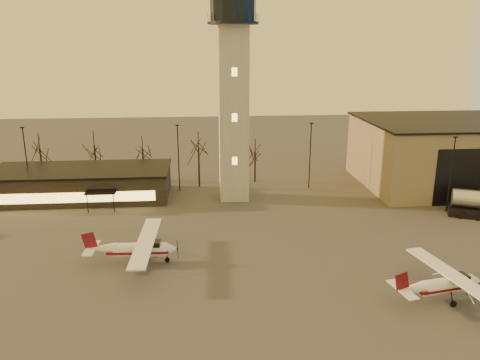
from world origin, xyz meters
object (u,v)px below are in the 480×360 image
at_px(control_tower, 233,84).
at_px(hangar, 460,152).
at_px(terminal, 81,183).
at_px(cessna_front, 449,287).
at_px(cessna_rear, 142,252).

distance_m(control_tower, hangar, 37.90).
bearing_deg(terminal, hangar, 1.97).
height_order(terminal, cessna_front, terminal).
xyz_separation_m(control_tower, terminal, (-21.99, 1.98, -14.17)).
xyz_separation_m(cessna_front, cessna_rear, (-27.48, 9.33, 0.09)).
distance_m(cessna_front, cessna_rear, 29.02).
bearing_deg(cessna_front, cessna_rear, 150.51).
relative_size(hangar, cessna_rear, 2.42).
xyz_separation_m(terminal, cessna_rear, (11.23, -22.27, -0.96)).
bearing_deg(cessna_rear, cessna_front, -16.78).
bearing_deg(hangar, cessna_rear, -152.58).
height_order(control_tower, cessna_front, control_tower).
bearing_deg(hangar, control_tower, -173.69).
distance_m(terminal, cessna_rear, 24.95).
bearing_deg(control_tower, terminal, 174.85).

